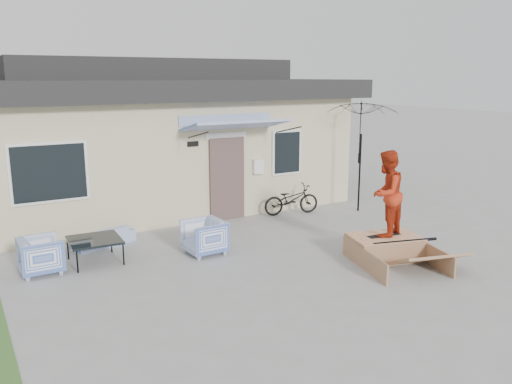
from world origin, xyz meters
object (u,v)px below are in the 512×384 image
loveseat (103,234)px  armchair_right (204,235)px  coffee_table (95,250)px  skateboard (384,235)px  armchair_left (41,253)px  bicycle (291,196)px  patio_umbrella (361,147)px  skate_ramp (384,247)px  skater (386,192)px

loveseat → armchair_right: bearing=120.3°
coffee_table → skateboard: 5.75m
loveseat → armchair_left: (-1.41, -1.07, 0.12)m
loveseat → armchair_left: size_ratio=1.76×
loveseat → bicycle: size_ratio=0.88×
loveseat → skateboard: 5.93m
bicycle → armchair_left: bearing=111.7°
coffee_table → patio_umbrella: (7.19, 0.52, 1.51)m
armchair_right → skate_ramp: (3.01, -2.08, -0.17)m
bicycle → skate_ramp: 3.85m
skate_ramp → skater: (0.01, 0.04, 1.13)m
loveseat → skateboard: size_ratio=1.84×
skate_ramp → coffee_table: bearing=167.1°
loveseat → coffee_table: (-0.40, -0.98, -0.02)m
armchair_left → patio_umbrella: size_ratio=0.35×
coffee_table → skate_ramp: bearing=-27.9°
armchair_left → bicycle: (6.41, 1.23, 0.11)m
skateboard → skater: size_ratio=0.42×
armchair_right → skateboard: size_ratio=1.08×
loveseat → armchair_right: 2.30m
armchair_left → skateboard: 6.62m
loveseat → bicycle: 5.01m
armchair_right → bicycle: size_ratio=0.52×
armchair_left → patio_umbrella: 8.33m
patio_umbrella → skateboard: 4.00m
armchair_left → patio_umbrella: bearing=-87.1°
loveseat → skate_ramp: size_ratio=0.74×
coffee_table → skate_ramp: size_ratio=0.54×
loveseat → skater: size_ratio=0.78×
armchair_left → skater: 6.69m
skateboard → armchair_left: bearing=163.1°
loveseat → patio_umbrella: 6.97m
armchair_left → coffee_table: armchair_left is taller
skate_ramp → skater: size_ratio=1.06×
armchair_right → skateboard: bearing=53.2°
armchair_right → coffee_table: size_ratio=0.81×
coffee_table → patio_umbrella: bearing=4.1°
patio_umbrella → skater: (-2.10, -3.16, -0.39)m
loveseat → skateboard: bearing=126.1°
skate_ramp → skateboard: size_ratio=2.49×
skater → coffee_table: bearing=-50.1°
skate_ramp → armchair_left: bearing=171.8°
bicycle → patio_umbrella: size_ratio=0.69×
armchair_left → bicycle: size_ratio=0.50×
skate_ramp → skateboard: bearing=90.0°
bicycle → patio_umbrella: 2.27m
armchair_left → coffee_table: (1.00, 0.09, -0.14)m
coffee_table → bicycle: bicycle is taller
bicycle → skate_ramp: bicycle is taller
skate_ramp → skateboard: skateboard is taller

